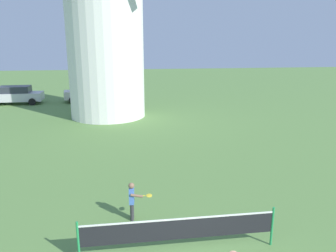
% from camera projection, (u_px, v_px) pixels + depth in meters
% --- Properties ---
extents(tennis_net, '(5.03, 0.06, 1.10)m').
position_uv_depth(tennis_net, '(179.00, 229.00, 8.19)').
color(tennis_net, '#238E4C').
rests_on(tennis_net, ground_plane).
extents(player_far, '(0.70, 0.54, 1.20)m').
position_uv_depth(player_far, '(133.00, 199.00, 9.78)').
color(player_far, '#333338').
rests_on(player_far, ground_plane).
extents(parked_car_silver, '(4.51, 1.98, 1.56)m').
position_uv_depth(parked_car_silver, '(15.00, 95.00, 28.17)').
color(parked_car_silver, silver).
rests_on(parked_car_silver, ground_plane).
extents(parked_car_cream, '(4.52, 2.32, 1.56)m').
position_uv_depth(parked_car_cream, '(89.00, 92.00, 29.55)').
color(parked_car_cream, silver).
rests_on(parked_car_cream, ground_plane).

